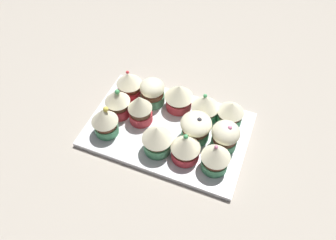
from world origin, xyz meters
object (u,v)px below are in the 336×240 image
cupcake_1 (205,107)px  cupcake_6 (196,127)px  cupcake_3 (152,92)px  cupcake_4 (129,84)px  cupcake_8 (118,102)px  baking_tray (168,130)px  cupcake_10 (186,147)px  cupcake_9 (216,157)px  cupcake_11 (158,139)px  cupcake_12 (105,120)px  cupcake_5 (225,136)px  cupcake_2 (180,97)px  cupcake_7 (140,108)px  cupcake_0 (230,113)px

cupcake_1 → cupcake_6: size_ratio=1.03×
cupcake_1 → cupcake_3: size_ratio=1.03×
cupcake_4 → cupcake_8: cupcake_8 is taller
baking_tray → cupcake_10: bearing=137.3°
baking_tray → cupcake_9: size_ratio=4.90×
cupcake_9 → cupcake_6: bearing=-44.5°
cupcake_6 → cupcake_8: size_ratio=0.86×
cupcake_4 → cupcake_11: (-12.95, 12.72, 0.51)cm
cupcake_1 → cupcake_10: cupcake_10 is taller
cupcake_11 → cupcake_12: bearing=-0.6°
cupcake_11 → cupcake_4: bearing=-44.5°
cupcake_5 → cupcake_8: cupcake_8 is taller
cupcake_2 → cupcake_4: size_ratio=0.99×
cupcake_7 → cupcake_8: (5.67, -0.04, -0.13)cm
baking_tray → cupcake_1: 10.09cm
cupcake_2 → cupcake_4: same height
cupcake_8 → cupcake_7: bearing=179.6°
cupcake_3 → cupcake_11: bearing=118.6°
baking_tray → cupcake_9: bearing=155.0°
cupcake_7 → cupcake_12: 8.40cm
cupcake_8 → cupcake_11: cupcake_8 is taller
cupcake_9 → cupcake_10: bearing=-1.9°
cupcake_0 → cupcake_1: 5.84cm
cupcake_5 → cupcake_12: cupcake_12 is taller
cupcake_0 → cupcake_6: 8.99cm
baking_tray → cupcake_9: (-12.77, 5.97, 4.35)cm
cupcake_0 → cupcake_8: bearing=15.1°
cupcake_4 → cupcake_9: bearing=153.8°
cupcake_4 → cupcake_7: (-5.88, 6.47, 0.53)cm
cupcake_2 → cupcake_3: bearing=6.5°
cupcake_0 → cupcake_5: cupcake_5 is taller
cupcake_10 → cupcake_11: bearing=4.1°
cupcake_4 → cupcake_8: bearing=91.8°
cupcake_2 → cupcake_12: 18.34cm
cupcake_2 → cupcake_3: 6.88cm
baking_tray → cupcake_12: bearing=25.7°
cupcake_10 → cupcake_7: bearing=-24.1°
cupcake_1 → cupcake_2: bearing=-6.1°
cupcake_9 → cupcake_11: 12.50cm
baking_tray → cupcake_12: cupcake_12 is taller
cupcake_1 → cupcake_11: bearing=62.8°
cupcake_0 → cupcake_4: 25.18cm
cupcake_6 → cupcake_11: cupcake_11 is taller
cupcake_2 → cupcake_9: (-12.41, 12.95, -0.02)cm
cupcake_8 → cupcake_10: bearing=162.6°
cupcake_4 → cupcake_7: size_ratio=0.90×
cupcake_8 → cupcake_2: bearing=-151.8°
cupcake_1 → cupcake_5: 9.01cm
cupcake_4 → cupcake_1: bearing=179.3°
cupcake_11 → cupcake_6: bearing=-134.8°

